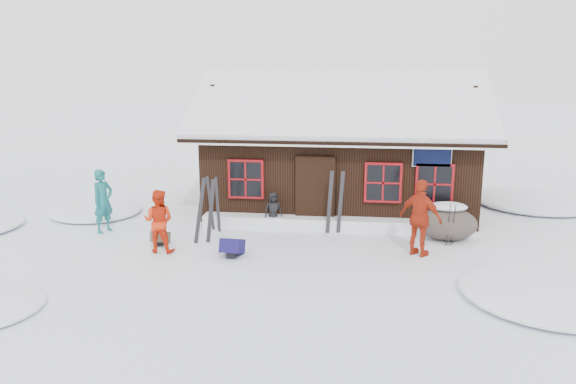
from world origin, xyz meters
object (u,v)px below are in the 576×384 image
(backpack_blue, at_px, (232,249))
(backpack_olive, at_px, (161,239))
(skier_crouched, at_px, (273,210))
(skier_orange_right, at_px, (420,218))
(skier_teal, at_px, (103,201))
(skier_orange_left, at_px, (159,221))
(ski_poles, at_px, (451,226))
(boulder, at_px, (447,223))
(ski_pair_left, at_px, (205,212))

(backpack_blue, bearing_deg, backpack_olive, 166.81)
(skier_crouched, bearing_deg, skier_orange_right, -46.73)
(skier_teal, height_order, skier_orange_left, skier_teal)
(backpack_blue, height_order, backpack_olive, backpack_blue)
(ski_poles, bearing_deg, backpack_olive, -173.35)
(ski_poles, relative_size, backpack_blue, 1.79)
(skier_crouched, distance_m, ski_poles, 4.88)
(skier_orange_left, relative_size, skier_orange_right, 0.84)
(skier_orange_left, bearing_deg, ski_poles, -167.45)
(skier_teal, relative_size, boulder, 1.13)
(skier_orange_left, bearing_deg, skier_orange_right, -173.80)
(ski_pair_left, height_order, ski_poles, ski_pair_left)
(skier_orange_right, height_order, boulder, skier_orange_right)
(ski_pair_left, relative_size, ski_poles, 1.56)
(skier_teal, bearing_deg, skier_orange_right, -71.95)
(skier_teal, bearing_deg, skier_orange_left, -99.97)
(backpack_olive, bearing_deg, ski_poles, 6.36)
(skier_teal, distance_m, skier_orange_left, 2.56)
(boulder, bearing_deg, backpack_blue, -159.42)
(skier_orange_left, height_order, backpack_olive, skier_orange_left)
(ski_pair_left, xyz_separation_m, ski_poles, (6.31, 0.59, -0.31))
(backpack_blue, distance_m, backpack_olive, 2.15)
(skier_orange_left, relative_size, backpack_blue, 2.49)
(ski_poles, height_order, backpack_blue, ski_poles)
(boulder, height_order, ski_poles, ski_poles)
(skier_crouched, xyz_separation_m, backpack_blue, (-0.63, -2.54, -0.34))
(skier_orange_right, height_order, skier_crouched, skier_orange_right)
(skier_teal, bearing_deg, ski_pair_left, -77.28)
(skier_orange_left, height_order, skier_orange_right, skier_orange_right)
(ski_poles, distance_m, backpack_olive, 7.51)
(skier_orange_right, bearing_deg, ski_poles, -99.66)
(boulder, xyz_separation_m, backpack_blue, (-5.39, -2.03, -0.29))
(boulder, bearing_deg, backpack_olive, -169.47)
(skier_orange_right, distance_m, backpack_olive, 6.63)
(skier_teal, relative_size, ski_poles, 1.55)
(backpack_blue, xyz_separation_m, backpack_olive, (-2.05, 0.64, -0.04))
(skier_teal, distance_m, backpack_blue, 4.34)
(backpack_blue, relative_size, backpack_olive, 1.26)
(ski_pair_left, distance_m, backpack_blue, 1.46)
(skier_orange_right, xyz_separation_m, ski_poles, (0.87, 0.89, -0.42))
(skier_teal, bearing_deg, boulder, -62.80)
(skier_orange_left, relative_size, backpack_olive, 3.13)
(skier_orange_left, height_order, ski_pair_left, ski_pair_left)
(backpack_olive, bearing_deg, skier_crouched, 35.11)
(skier_orange_right, distance_m, ski_poles, 1.31)
(ski_poles, height_order, backpack_olive, ski_poles)
(skier_crouched, bearing_deg, backpack_blue, -124.26)
(skier_teal, relative_size, skier_crouched, 1.71)
(skier_crouched, bearing_deg, skier_orange_left, -156.23)
(boulder, relative_size, ski_poles, 1.37)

